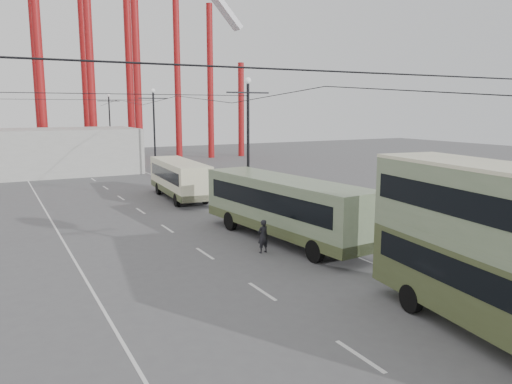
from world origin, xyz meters
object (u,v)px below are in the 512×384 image
single_decker_cream (179,178)px  pedestrian (263,236)px  single_decker_green (284,206)px  double_decker_bus (507,246)px

single_decker_cream → pedestrian: 16.74m
single_decker_green → double_decker_bus: bearing=-97.4°
double_decker_bus → pedestrian: size_ratio=6.15×
single_decker_cream → pedestrian: (-1.50, -16.65, -0.86)m
single_decker_green → pedestrian: bearing=-149.7°
single_decker_green → pedestrian: single_decker_green is taller
single_decker_cream → pedestrian: bearing=-91.2°
double_decker_bus → pedestrian: 12.42m
single_decker_green → pedestrian: (-2.23, -1.62, -1.09)m
single_decker_cream → pedestrian: single_decker_cream is taller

